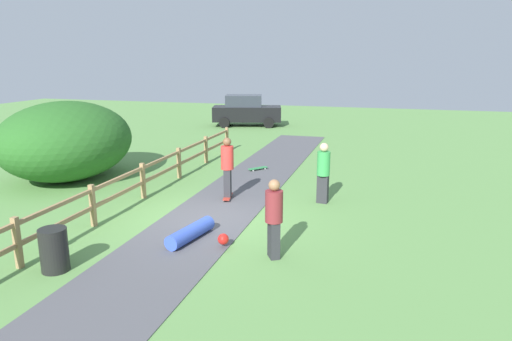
{
  "coord_description": "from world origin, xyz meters",
  "views": [
    {
      "loc": [
        4.58,
        -11.19,
        4.26
      ],
      "look_at": [
        0.87,
        1.73,
        1.0
      ],
      "focal_mm": 33.17,
      "sensor_mm": 36.0,
      "label": 1
    }
  ],
  "objects_px": {
    "skater_riding": "(227,165)",
    "bystander_maroon": "(274,215)",
    "parked_car_black": "(246,111)",
    "skater_fallen": "(193,233)",
    "bystander_green": "(323,170)",
    "trash_bin": "(54,250)",
    "bush_large": "(66,141)",
    "skateboard_loose": "(258,168)"
  },
  "relations": [
    {
      "from": "trash_bin",
      "to": "skater_riding",
      "type": "xyz_separation_m",
      "value": [
        1.74,
        5.63,
        0.63
      ]
    },
    {
      "from": "skater_riding",
      "to": "bystander_maroon",
      "type": "distance_m",
      "value": 4.47
    },
    {
      "from": "skater_fallen",
      "to": "skateboard_loose",
      "type": "distance_m",
      "value": 7.27
    },
    {
      "from": "skater_riding",
      "to": "trash_bin",
      "type": "bearing_deg",
      "value": -107.15
    },
    {
      "from": "parked_car_black",
      "to": "trash_bin",
      "type": "bearing_deg",
      "value": -83.57
    },
    {
      "from": "bush_large",
      "to": "trash_bin",
      "type": "xyz_separation_m",
      "value": [
        4.53,
        -6.42,
        -0.93
      ]
    },
    {
      "from": "bush_large",
      "to": "bystander_green",
      "type": "relative_size",
      "value": 2.82
    },
    {
      "from": "skater_riding",
      "to": "bystander_maroon",
      "type": "bearing_deg",
      "value": -57.83
    },
    {
      "from": "bystander_green",
      "to": "parked_car_black",
      "type": "distance_m",
      "value": 16.21
    },
    {
      "from": "trash_bin",
      "to": "skater_riding",
      "type": "relative_size",
      "value": 0.48
    },
    {
      "from": "skater_fallen",
      "to": "parked_car_black",
      "type": "height_order",
      "value": "parked_car_black"
    },
    {
      "from": "skater_fallen",
      "to": "bystander_maroon",
      "type": "distance_m",
      "value": 2.22
    },
    {
      "from": "skater_fallen",
      "to": "bush_large",
      "type": "bearing_deg",
      "value": 147.53
    },
    {
      "from": "skateboard_loose",
      "to": "parked_car_black",
      "type": "bearing_deg",
      "value": 109.3
    },
    {
      "from": "bystander_green",
      "to": "skateboard_loose",
      "type": "bearing_deg",
      "value": 130.94
    },
    {
      "from": "bystander_green",
      "to": "bystander_maroon",
      "type": "bearing_deg",
      "value": -96.05
    },
    {
      "from": "skater_fallen",
      "to": "bystander_maroon",
      "type": "bearing_deg",
      "value": -10.61
    },
    {
      "from": "trash_bin",
      "to": "bystander_green",
      "type": "xyz_separation_m",
      "value": [
        4.56,
        6.08,
        0.55
      ]
    },
    {
      "from": "skater_fallen",
      "to": "bystander_green",
      "type": "distance_m",
      "value": 4.66
    },
    {
      "from": "bystander_maroon",
      "to": "parked_car_black",
      "type": "relative_size",
      "value": 0.39
    },
    {
      "from": "trash_bin",
      "to": "parked_car_black",
      "type": "relative_size",
      "value": 0.2
    },
    {
      "from": "skater_riding",
      "to": "skateboard_loose",
      "type": "height_order",
      "value": "skater_riding"
    },
    {
      "from": "skater_riding",
      "to": "parked_car_black",
      "type": "height_order",
      "value": "parked_car_black"
    },
    {
      "from": "bush_large",
      "to": "trash_bin",
      "type": "bearing_deg",
      "value": -54.84
    },
    {
      "from": "skater_riding",
      "to": "bystander_green",
      "type": "xyz_separation_m",
      "value": [
        2.83,
        0.45,
        -0.08
      ]
    },
    {
      "from": "skater_fallen",
      "to": "bystander_green",
      "type": "relative_size",
      "value": 0.88
    },
    {
      "from": "trash_bin",
      "to": "bystander_maroon",
      "type": "height_order",
      "value": "bystander_maroon"
    },
    {
      "from": "bystander_maroon",
      "to": "bystander_green",
      "type": "relative_size",
      "value": 0.97
    },
    {
      "from": "skater_fallen",
      "to": "bystander_maroon",
      "type": "xyz_separation_m",
      "value": [
        2.05,
        -0.38,
        0.77
      ]
    },
    {
      "from": "trash_bin",
      "to": "skateboard_loose",
      "type": "relative_size",
      "value": 1.2
    },
    {
      "from": "skater_riding",
      "to": "skater_fallen",
      "type": "relative_size",
      "value": 1.18
    },
    {
      "from": "bush_large",
      "to": "trash_bin",
      "type": "relative_size",
      "value": 5.67
    },
    {
      "from": "skater_riding",
      "to": "parked_car_black",
      "type": "distance_m",
      "value": 15.65
    },
    {
      "from": "skater_fallen",
      "to": "parked_car_black",
      "type": "xyz_separation_m",
      "value": [
        -4.4,
        18.51,
        0.76
      ]
    },
    {
      "from": "trash_bin",
      "to": "skater_fallen",
      "type": "relative_size",
      "value": 0.56
    },
    {
      "from": "bystander_maroon",
      "to": "bystander_green",
      "type": "xyz_separation_m",
      "value": [
        0.45,
        4.23,
        0.04
      ]
    },
    {
      "from": "bystander_green",
      "to": "bush_large",
      "type": "bearing_deg",
      "value": 177.81
    },
    {
      "from": "trash_bin",
      "to": "skater_riding",
      "type": "bearing_deg",
      "value": 72.85
    },
    {
      "from": "bystander_maroon",
      "to": "parked_car_black",
      "type": "bearing_deg",
      "value": 108.86
    },
    {
      "from": "bush_large",
      "to": "bystander_green",
      "type": "bearing_deg",
      "value": -2.19
    },
    {
      "from": "trash_bin",
      "to": "skateboard_loose",
      "type": "height_order",
      "value": "trash_bin"
    },
    {
      "from": "parked_car_black",
      "to": "bystander_green",
      "type": "bearing_deg",
      "value": -64.8
    }
  ]
}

